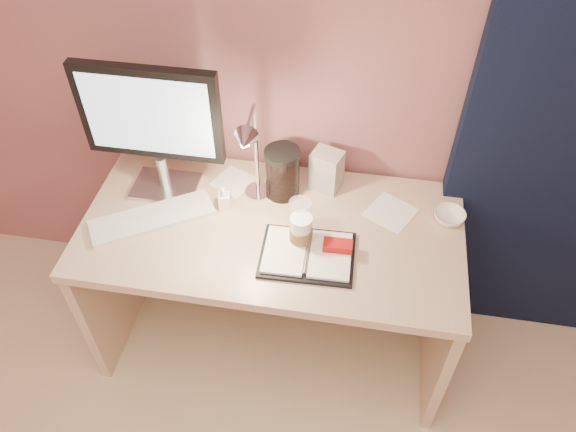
% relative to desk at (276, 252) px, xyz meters
% --- Properties ---
extents(room, '(3.50, 3.50, 3.50)m').
position_rel_desk_xyz_m(room, '(0.95, 0.24, 0.63)').
color(room, '#C6B28E').
rests_on(room, ground).
extents(desk, '(1.40, 0.70, 0.73)m').
position_rel_desk_xyz_m(desk, '(0.00, 0.00, 0.00)').
color(desk, beige).
rests_on(desk, ground).
extents(monitor, '(0.51, 0.18, 0.54)m').
position_rel_desk_xyz_m(monitor, '(-0.45, 0.06, 0.55)').
color(monitor, silver).
rests_on(monitor, desk).
extents(keyboard, '(0.45, 0.35, 0.02)m').
position_rel_desk_xyz_m(keyboard, '(-0.44, -0.11, 0.24)').
color(keyboard, white).
rests_on(keyboard, desk).
extents(planner, '(0.33, 0.25, 0.05)m').
position_rel_desk_xyz_m(planner, '(0.16, -0.19, 0.24)').
color(planner, black).
rests_on(planner, desk).
extents(paper_b, '(0.22, 0.22, 0.00)m').
position_rel_desk_xyz_m(paper_b, '(0.43, 0.07, 0.23)').
color(paper_b, white).
rests_on(paper_b, desk).
extents(paper_c, '(0.18, 0.18, 0.00)m').
position_rel_desk_xyz_m(paper_c, '(-0.19, 0.14, 0.23)').
color(paper_c, white).
rests_on(paper_c, desk).
extents(coffee_cup, '(0.08, 0.08, 0.13)m').
position_rel_desk_xyz_m(coffee_cup, '(0.12, -0.13, 0.29)').
color(coffee_cup, white).
rests_on(coffee_cup, desk).
extents(clear_cup, '(0.08, 0.08, 0.14)m').
position_rel_desk_xyz_m(clear_cup, '(0.10, -0.07, 0.30)').
color(clear_cup, white).
rests_on(clear_cup, desk).
extents(bowl, '(0.13, 0.13, 0.04)m').
position_rel_desk_xyz_m(bowl, '(0.64, 0.07, 0.24)').
color(bowl, white).
rests_on(bowl, desk).
extents(lotion_bottle, '(0.05, 0.05, 0.10)m').
position_rel_desk_xyz_m(lotion_bottle, '(-0.19, -0.00, 0.27)').
color(lotion_bottle, white).
rests_on(lotion_bottle, desk).
extents(dark_jar, '(0.13, 0.13, 0.18)m').
position_rel_desk_xyz_m(dark_jar, '(0.01, 0.11, 0.32)').
color(dark_jar, black).
rests_on(dark_jar, desk).
extents(product_box, '(0.13, 0.12, 0.17)m').
position_rel_desk_xyz_m(product_box, '(0.17, 0.18, 0.31)').
color(product_box, '#AEAFAB').
rests_on(product_box, desk).
extents(desk_lamp, '(0.10, 0.27, 0.44)m').
position_rel_desk_xyz_m(desk_lamp, '(-0.09, -0.02, 0.50)').
color(desk_lamp, silver).
rests_on(desk_lamp, desk).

